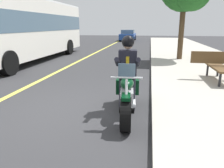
{
  "coord_description": "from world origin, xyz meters",
  "views": [
    {
      "loc": [
        4.63,
        1.89,
        1.95
      ],
      "look_at": [
        0.2,
        1.14,
        0.75
      ],
      "focal_mm": 35.34,
      "sensor_mm": 36.0,
      "label": 1
    }
  ],
  "objects_px": {
    "motorcycle_main": "(127,95)",
    "bus_near": "(26,27)",
    "rider_main": "(128,67)",
    "car_silver": "(128,35)",
    "bench_sidewalk": "(219,64)"
  },
  "relations": [
    {
      "from": "rider_main",
      "to": "bus_near",
      "type": "distance_m",
      "value": 9.1
    },
    {
      "from": "bus_near",
      "to": "rider_main",
      "type": "bearing_deg",
      "value": 43.46
    },
    {
      "from": "rider_main",
      "to": "car_silver",
      "type": "relative_size",
      "value": 0.38
    },
    {
      "from": "rider_main",
      "to": "bench_sidewalk",
      "type": "relative_size",
      "value": 0.97
    },
    {
      "from": "bench_sidewalk",
      "to": "car_silver",
      "type": "bearing_deg",
      "value": -166.59
    },
    {
      "from": "motorcycle_main",
      "to": "car_silver",
      "type": "distance_m",
      "value": 24.85
    },
    {
      "from": "rider_main",
      "to": "bus_near",
      "type": "height_order",
      "value": "bus_near"
    },
    {
      "from": "motorcycle_main",
      "to": "rider_main",
      "type": "xyz_separation_m",
      "value": [
        -0.19,
        -0.02,
        0.58
      ]
    },
    {
      "from": "bus_near",
      "to": "bench_sidewalk",
      "type": "relative_size",
      "value": 6.13
    },
    {
      "from": "motorcycle_main",
      "to": "bus_near",
      "type": "bearing_deg",
      "value": -137.27
    },
    {
      "from": "bus_near",
      "to": "bench_sidewalk",
      "type": "xyz_separation_m",
      "value": [
        3.7,
        9.01,
        -1.16
      ]
    },
    {
      "from": "rider_main",
      "to": "bus_near",
      "type": "bearing_deg",
      "value": -136.54
    },
    {
      "from": "motorcycle_main",
      "to": "rider_main",
      "type": "distance_m",
      "value": 0.61
    },
    {
      "from": "motorcycle_main",
      "to": "car_silver",
      "type": "height_order",
      "value": "car_silver"
    },
    {
      "from": "rider_main",
      "to": "bench_sidewalk",
      "type": "xyz_separation_m",
      "value": [
        -2.87,
        2.78,
        -0.32
      ]
    }
  ]
}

